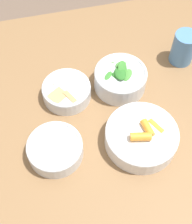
{
  "coord_description": "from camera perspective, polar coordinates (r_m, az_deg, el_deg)",
  "views": [
    {
      "loc": [
        0.1,
        0.48,
        1.54
      ],
      "look_at": [
        -0.02,
        0.01,
        0.79
      ],
      "focal_mm": 50.0,
      "sensor_mm": 36.0,
      "label": 1
    }
  ],
  "objects": [
    {
      "name": "bowl_carrots",
      "position": [
        0.86,
        8.32,
        -4.44
      ],
      "size": [
        0.2,
        0.2,
        0.08
      ],
      "color": "white",
      "rests_on": "dining_table"
    },
    {
      "name": "ground_plane",
      "position": [
        1.61,
        -0.7,
        -15.41
      ],
      "size": [
        10.0,
        10.0,
        0.0
      ],
      "primitive_type": "plane",
      "color": "brown"
    },
    {
      "name": "bowl_cookies",
      "position": [
        0.95,
        -5.39,
        3.82
      ],
      "size": [
        0.15,
        0.15,
        0.05
      ],
      "color": "silver",
      "rests_on": "dining_table"
    },
    {
      "name": "bowl_greens",
      "position": [
        0.96,
        4.44,
        6.17
      ],
      "size": [
        0.16,
        0.16,
        0.1
      ],
      "color": "silver",
      "rests_on": "dining_table"
    },
    {
      "name": "dining_table",
      "position": [
        1.02,
        -1.07,
        -4.28
      ],
      "size": [
        1.14,
        0.97,
        0.76
      ],
      "color": "olive",
      "rests_on": "ground_plane"
    },
    {
      "name": "bowl_beans_hotdog",
      "position": [
        0.85,
        -7.43,
        -6.77
      ],
      "size": [
        0.15,
        0.15,
        0.05
      ],
      "color": "silver",
      "rests_on": "dining_table"
    },
    {
      "name": "cup",
      "position": [
        1.06,
        15.69,
        11.2
      ],
      "size": [
        0.07,
        0.07,
        0.11
      ],
      "color": "#4C7FB7",
      "rests_on": "dining_table"
    }
  ]
}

